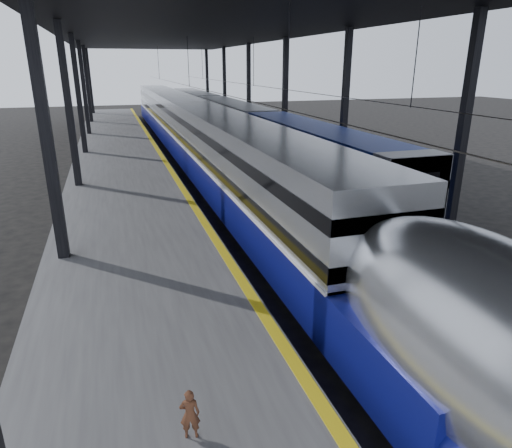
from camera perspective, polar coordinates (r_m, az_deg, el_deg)
name	(u,v)px	position (r m, az deg, el deg)	size (l,w,h in m)	color
ground	(281,333)	(12.93, 3.16, -13.43)	(160.00, 160.00, 0.00)	black
platform	(122,171)	(30.84, -16.46, 6.34)	(6.00, 80.00, 1.00)	#4C4C4F
yellow_strip	(165,161)	(30.91, -11.33, 7.74)	(0.30, 80.00, 0.01)	yellow
rails	(241,170)	(32.06, -1.90, 6.82)	(6.52, 80.00, 0.16)	slate
canopy	(199,28)	(30.79, -7.17, 23.10)	(18.00, 75.00, 9.47)	black
tgv_train	(197,137)	(33.92, -7.43, 10.77)	(3.08, 65.20, 4.41)	silver
second_train	(234,123)	(43.08, -2.81, 12.49)	(2.75, 56.05, 3.79)	navy
child	(190,414)	(8.32, -8.28, -22.44)	(0.34, 0.23, 0.94)	#4F2B1A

